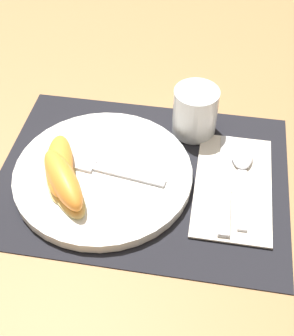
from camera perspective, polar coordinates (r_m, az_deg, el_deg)
The scene contains 11 objects.
ground_plane at distance 0.74m, azimuth -0.51°, elevation -1.01°, with size 3.00×3.00×0.00m, color #A37547.
placemat at distance 0.74m, azimuth -0.51°, elevation -0.91°, with size 0.46×0.34×0.00m.
plate at distance 0.73m, azimuth -5.37°, elevation -0.78°, with size 0.28×0.28×0.02m.
juice_glass at distance 0.79m, azimuth 5.86°, elevation 6.59°, with size 0.07×0.07×0.08m.
napkin at distance 0.74m, azimuth 10.45°, elevation -2.03°, with size 0.12×0.22×0.00m.
knife at distance 0.73m, azimuth 9.49°, elevation -2.01°, with size 0.02×0.21×0.01m.
spoon at distance 0.76m, azimuth 11.51°, elevation 0.12°, with size 0.04×0.18×0.01m.
fork at distance 0.73m, azimuth -5.92°, elevation 0.04°, with size 0.19×0.05×0.00m.
citrus_wedge_0 at distance 0.72m, azimuth -10.59°, elevation 0.27°, with size 0.08×0.14×0.03m.
citrus_wedge_1 at distance 0.71m, azimuth -10.56°, elevation -0.71°, with size 0.09×0.11×0.04m.
citrus_wedge_2 at distance 0.69m, azimuth -10.18°, elevation -1.57°, with size 0.11×0.13×0.05m.
Camera 1 is at (0.09, -0.49, 0.55)m, focal length 50.00 mm.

